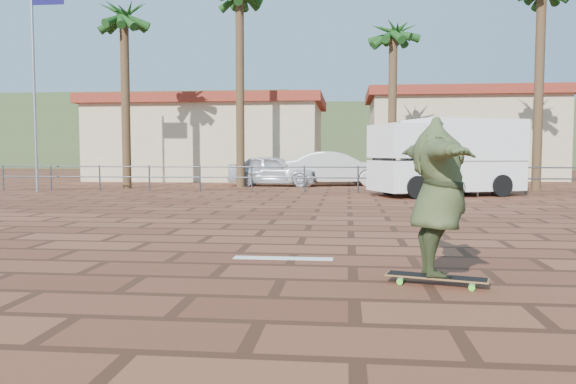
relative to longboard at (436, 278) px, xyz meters
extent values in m
plane|color=brown|center=(-2.59, 2.63, -0.09)|extent=(120.00, 120.00, 0.00)
cube|color=white|center=(-1.89, 1.43, -0.09)|extent=(1.40, 0.22, 0.01)
cylinder|color=#47494F|center=(-14.59, 14.63, 0.41)|extent=(0.06, 0.06, 1.00)
cylinder|color=#47494F|center=(-12.59, 14.63, 0.41)|extent=(0.06, 0.06, 1.00)
cylinder|color=#47494F|center=(-10.59, 14.63, 0.41)|extent=(0.06, 0.06, 1.00)
cylinder|color=#47494F|center=(-8.59, 14.63, 0.41)|extent=(0.06, 0.06, 1.00)
cylinder|color=#47494F|center=(-6.59, 14.63, 0.41)|extent=(0.06, 0.06, 1.00)
cylinder|color=#47494F|center=(-4.59, 14.63, 0.41)|extent=(0.06, 0.06, 1.00)
cylinder|color=#47494F|center=(-2.59, 14.63, 0.41)|extent=(0.06, 0.06, 1.00)
cylinder|color=#47494F|center=(-0.59, 14.63, 0.41)|extent=(0.06, 0.06, 1.00)
cylinder|color=#47494F|center=(1.41, 14.63, 0.41)|extent=(0.06, 0.06, 1.00)
cylinder|color=#47494F|center=(3.41, 14.63, 0.41)|extent=(0.06, 0.06, 1.00)
cylinder|color=#47494F|center=(5.41, 14.63, 0.41)|extent=(0.06, 0.06, 1.00)
cylinder|color=#47494F|center=(-2.59, 14.63, 0.86)|extent=(24.00, 0.05, 0.05)
cylinder|color=#47494F|center=(-2.59, 14.63, 0.46)|extent=(24.00, 0.05, 0.05)
cylinder|color=gray|center=(-12.59, 13.63, 3.91)|extent=(0.10, 0.10, 8.00)
cylinder|color=brown|center=(-10.09, 16.13, 3.41)|extent=(0.36, 0.36, 7.00)
sphere|color=#1D501A|center=(-10.09, 16.13, 6.96)|extent=(2.40, 2.40, 2.40)
cylinder|color=brown|center=(-5.59, 17.63, 4.01)|extent=(0.36, 0.36, 8.20)
cylinder|color=brown|center=(0.91, 18.13, 3.16)|extent=(0.36, 0.36, 6.50)
sphere|color=#1D501A|center=(0.91, 18.13, 6.46)|extent=(2.40, 2.40, 2.40)
cylinder|color=brown|center=(6.41, 16.63, 3.81)|extent=(0.36, 0.36, 7.80)
cube|color=beige|center=(-8.59, 24.63, 1.91)|extent=(12.00, 7.00, 4.00)
cube|color=maroon|center=(-8.59, 24.63, 4.16)|extent=(12.60, 7.60, 0.50)
cube|color=beige|center=(5.41, 26.63, 2.16)|extent=(10.00, 6.00, 4.50)
cube|color=maroon|center=(5.41, 26.63, 4.66)|extent=(10.60, 6.60, 0.50)
cube|color=#384C28|center=(-2.59, 52.63, 2.91)|extent=(70.00, 18.00, 6.00)
cube|color=#384C28|center=(-24.59, 58.63, 3.91)|extent=(35.00, 14.00, 8.00)
cube|color=olive|center=(0.00, 0.00, 0.01)|extent=(1.14, 0.54, 0.02)
cube|color=black|center=(0.00, 0.00, 0.02)|extent=(1.10, 0.51, 0.00)
cube|color=silver|center=(-0.37, 0.11, -0.02)|extent=(0.11, 0.19, 0.03)
cube|color=silver|center=(0.37, -0.11, -0.02)|extent=(0.11, 0.19, 0.03)
cylinder|color=#52E931|center=(-0.40, 0.00, -0.05)|extent=(0.08, 0.05, 0.07)
cylinder|color=#52E931|center=(-0.34, 0.21, -0.05)|extent=(0.08, 0.05, 0.07)
cylinder|color=#52E931|center=(0.34, -0.21, -0.05)|extent=(0.08, 0.05, 0.07)
cylinder|color=#52E931|center=(0.40, 0.00, -0.05)|extent=(0.08, 0.05, 0.07)
imported|color=#3D4927|center=(0.00, 0.00, 0.90)|extent=(0.89, 2.23, 1.77)
cube|color=white|center=(2.42, 13.58, 0.61)|extent=(5.47, 3.82, 1.03)
cube|color=white|center=(3.03, 13.82, 1.83)|extent=(4.29, 3.41, 1.41)
cube|color=white|center=(0.77, 12.90, 1.79)|extent=(2.17, 2.48, 1.13)
cube|color=black|center=(0.21, 12.67, 1.36)|extent=(0.65, 1.50, 0.61)
cylinder|color=black|center=(1.23, 12.03, 0.29)|extent=(0.79, 0.53, 0.75)
cylinder|color=black|center=(0.48, 13.85, 0.29)|extent=(0.79, 0.53, 0.75)
cylinder|color=black|center=(4.18, 13.23, 0.29)|extent=(0.79, 0.53, 0.75)
cylinder|color=black|center=(3.44, 15.05, 0.29)|extent=(0.79, 0.53, 0.75)
imported|color=silver|center=(-4.27, 18.63, 0.60)|extent=(4.17, 1.92, 1.38)
imported|color=silver|center=(-1.58, 19.13, 0.68)|extent=(4.92, 2.77, 1.53)
cylinder|color=gray|center=(3.41, 13.21, 1.11)|extent=(0.07, 0.07, 2.39)
cube|color=#193FB2|center=(3.41, 13.21, 2.09)|extent=(0.49, 0.05, 0.49)
camera|label=1|loc=(-1.00, -6.31, 1.39)|focal=35.00mm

